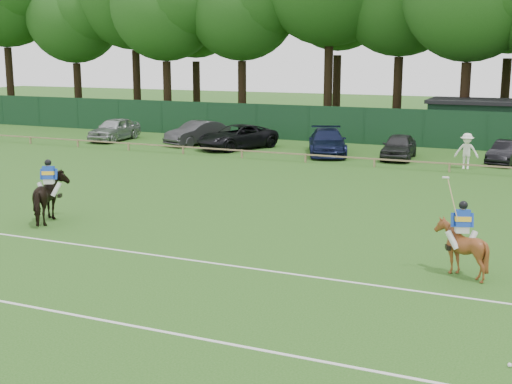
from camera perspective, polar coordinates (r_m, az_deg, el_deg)
The scene contains 18 objects.
ground at distance 21.86m, azimuth -4.38°, elevation -4.95°, with size 160.00×160.00×0.00m, color #1E4C14.
horse_dark at distance 26.35m, azimuth -16.78°, elevation -0.48°, with size 0.99×2.18×1.84m, color black.
horse_chestnut at distance 20.14m, azimuth 16.69°, elevation -4.52°, with size 1.28×1.44×1.59m, color brown.
sedan_silver at distance 49.65m, azimuth -11.70°, elevation 5.15°, with size 1.90×4.73×1.61m, color #A3A6A8.
sedan_grey at distance 46.70m, azimuth -4.89°, elevation 4.93°, with size 1.67×4.79×1.58m, color #303033.
suv_black at distance 44.49m, azimuth -1.60°, elevation 4.61°, with size 2.56×5.56×1.55m, color black.
sedan_navy at distance 42.11m, azimuth 5.97°, elevation 4.17°, with size 2.20×5.41×1.57m, color #111735.
hatch_grey at distance 41.13m, azimuth 11.82°, elevation 3.73°, with size 1.73×4.30×1.47m, color #292A2C.
estate_black at distance 41.04m, azimuth 20.24°, elevation 3.13°, with size 1.38×3.96×1.30m, color black.
spectator_left at distance 38.47m, azimuth 17.14°, elevation 3.27°, with size 1.25×0.72×1.93m, color white.
rider_dark at distance 26.19m, azimuth -16.89°, elevation 1.22°, with size 0.90×0.58×1.41m.
rider_chestnut at distance 19.94m, azimuth 16.81°, elevation -2.52°, with size 0.98×0.54×2.05m.
polo_ball at distance 15.08m, azimuth 20.39°, elevation -13.36°, with size 0.09×0.09×0.09m, color silver.
pitch_lines at distance 19.00m, azimuth -9.39°, elevation -7.65°, with size 60.00×5.10×0.01m.
pitch_rail at distance 38.22m, azimuth 8.40°, elevation 2.83°, with size 62.10×0.10×0.50m.
perimeter_fence at distance 46.79m, azimuth 11.38°, elevation 5.32°, with size 92.08×0.08×2.50m.
utility_shed at distance 48.84m, azimuth 19.08°, elevation 5.51°, with size 8.40×4.40×3.04m.
tree_row at distance 54.39m, azimuth 15.23°, elevation 4.68°, with size 96.00×12.00×21.00m, color #26561C, non-canonical shape.
Camera 1 is at (9.92, -18.45, 6.24)m, focal length 48.00 mm.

